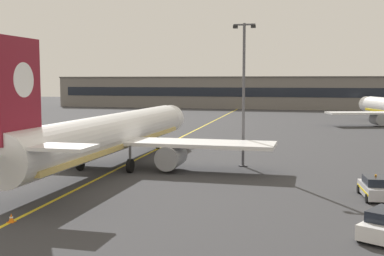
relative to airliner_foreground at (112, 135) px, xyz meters
name	(u,v)px	position (x,y,z in m)	size (l,w,h in m)	color
ground_plane	(59,187)	(-0.60, -9.27, -3.37)	(400.00, 400.00, 0.00)	#353538
taxiway_centreline	(170,143)	(-0.60, 20.73, -3.37)	(0.30, 180.00, 0.01)	yellow
airliner_foreground	(112,135)	(0.00, 0.00, 0.00)	(32.09, 41.46, 11.65)	white
apron_lamp_post	(244,93)	(12.42, 4.46, 4.15)	(2.24, 0.90, 14.41)	#515156
service_car_fourth	(375,188)	(24.16, -6.59, -2.60)	(2.44, 4.39, 1.79)	#B7B7BC
safety_cone_by_nose_gear	(176,146)	(1.81, 15.55, -3.11)	(0.44, 0.44, 0.55)	orange
safety_cone_by_tail	(11,218)	(1.84, -19.09, -3.11)	(0.44, 0.44, 0.55)	orange
terminal_building	(282,93)	(7.15, 109.99, 1.61)	(146.90, 12.40, 9.94)	slate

